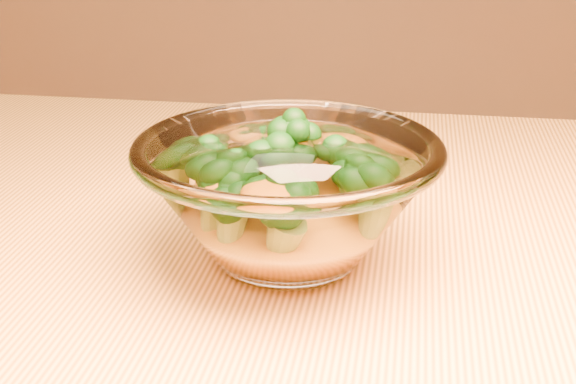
{
  "coord_description": "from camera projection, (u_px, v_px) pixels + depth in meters",
  "views": [
    {
      "loc": [
        0.05,
        -0.55,
        1.03
      ],
      "look_at": [
        -0.04,
        -0.01,
        0.81
      ],
      "focal_mm": 50.0,
      "sensor_mm": 36.0,
      "label": 1
    }
  ],
  "objects": [
    {
      "name": "broccoli_heap",
      "position": [
        281.0,
        175.0,
        0.59
      ],
      "size": [
        0.17,
        0.15,
        0.08
      ],
      "color": "black",
      "rests_on": "cheese_sauce"
    },
    {
      "name": "glass_bowl",
      "position": [
        288.0,
        198.0,
        0.59
      ],
      "size": [
        0.23,
        0.23,
        0.1
      ],
      "color": "white",
      "rests_on": "table"
    },
    {
      "name": "cheese_sauce",
      "position": [
        288.0,
        224.0,
        0.6
      ],
      "size": [
        0.12,
        0.12,
        0.03
      ],
      "primitive_type": "ellipsoid",
      "color": "orange",
      "rests_on": "glass_bowl"
    },
    {
      "name": "table",
      "position": [
        340.0,
        366.0,
        0.65
      ],
      "size": [
        1.2,
        0.8,
        0.75
      ],
      "color": "gold",
      "rests_on": "ground"
    }
  ]
}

